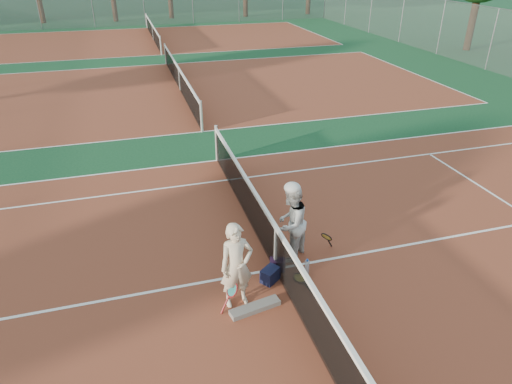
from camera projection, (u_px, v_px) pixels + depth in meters
ground at (275, 269)px, 9.03m from camera, size 130.00×130.00×0.00m
court_main at (275, 269)px, 9.03m from camera, size 23.77×10.97×0.01m
court_far_a at (180, 90)px, 20.46m from camera, size 23.77×10.97×0.01m
court_far_b at (153, 40)px, 31.89m from camera, size 23.77×10.97×0.01m
net_main at (275, 248)px, 8.79m from camera, size 0.10×10.98×1.02m
net_far_a at (179, 79)px, 20.22m from camera, size 0.10×10.98×1.02m
net_far_b at (153, 32)px, 31.65m from camera, size 0.10×10.98×1.02m
fence_back at (144, 6)px, 37.11m from camera, size 32.00×0.06×3.00m
player_a at (237, 266)px, 7.81m from camera, size 0.63×0.45×1.63m
player_b at (291, 223)px, 9.00m from camera, size 1.01×1.01×1.65m
racket_red at (232, 296)px, 7.95m from camera, size 0.42×0.39×0.52m
racket_black_held at (326, 243)px, 9.41m from camera, size 0.46×0.44×0.51m
racket_spare at (300, 278)px, 8.72m from camera, size 0.38×0.64×0.07m
sports_bag_navy at (270, 275)px, 8.65m from camera, size 0.43×0.41×0.28m
sports_bag_purple at (278, 265)px, 8.96m from camera, size 0.35×0.28×0.24m
net_cover_canvas at (255, 308)px, 8.00m from camera, size 0.95×0.38×0.10m
water_bottle at (307, 267)px, 8.85m from camera, size 0.09×0.09×0.30m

